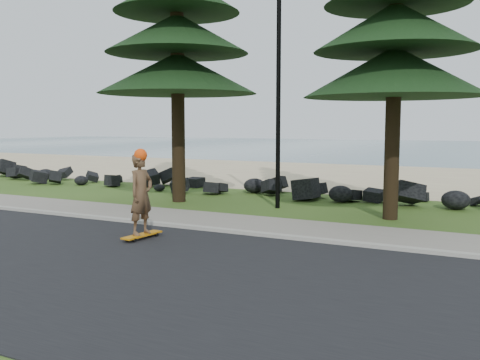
% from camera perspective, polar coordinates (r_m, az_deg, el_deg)
% --- Properties ---
extents(ground, '(160.00, 160.00, 0.00)m').
position_cam_1_polar(ground, '(13.72, -1.23, -4.84)').
color(ground, '#37581B').
rests_on(ground, ground).
extents(road, '(160.00, 7.00, 0.02)m').
position_cam_1_polar(road, '(10.09, -13.60, -8.90)').
color(road, black).
rests_on(road, ground).
extents(kerb, '(160.00, 0.20, 0.10)m').
position_cam_1_polar(kerb, '(12.94, -3.13, -5.28)').
color(kerb, '#A29E92').
rests_on(kerb, ground).
extents(sidewalk, '(160.00, 2.00, 0.08)m').
position_cam_1_polar(sidewalk, '(13.89, -0.84, -4.55)').
color(sidewalk, gray).
rests_on(sidewalk, ground).
extents(beach_sand, '(160.00, 15.00, 0.01)m').
position_cam_1_polar(beach_sand, '(27.25, 13.38, 0.37)').
color(beach_sand, tan).
rests_on(beach_sand, ground).
extents(ocean, '(160.00, 58.00, 0.01)m').
position_cam_1_polar(ocean, '(63.24, 21.28, 3.19)').
color(ocean, '#3A626F').
rests_on(ocean, ground).
extents(seawall_boulders, '(60.00, 2.40, 1.10)m').
position_cam_1_polar(seawall_boulders, '(18.78, 6.90, -1.97)').
color(seawall_boulders, black).
rests_on(seawall_boulders, ground).
extents(lamp_post, '(0.25, 0.14, 8.14)m').
position_cam_1_polar(lamp_post, '(16.45, 4.13, 11.39)').
color(lamp_post, black).
rests_on(lamp_post, ground).
extents(skateboarder, '(0.49, 1.10, 2.02)m').
position_cam_1_polar(skateboarder, '(12.07, -10.49, -1.54)').
color(skateboarder, '#C4760B').
rests_on(skateboarder, ground).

